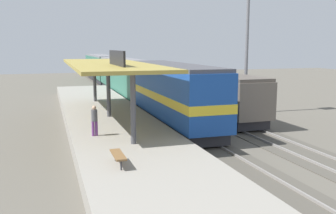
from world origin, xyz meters
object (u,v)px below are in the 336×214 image
(locomotive, at_px, (173,94))
(passenger_carriage_front, at_px, (124,77))
(passenger_carriage_rear, at_px, (100,67))
(platform_bench, at_px, (118,155))
(light_mast, at_px, (248,16))
(freight_car, at_px, (219,95))
(person_waiting, at_px, (94,119))

(locomotive, distance_m, passenger_carriage_front, 18.00)
(locomotive, height_order, passenger_carriage_rear, locomotive)
(passenger_carriage_rear, bearing_deg, locomotive, -90.00)
(platform_bench, height_order, passenger_carriage_front, passenger_carriage_front)
(light_mast, bearing_deg, locomotive, -157.30)
(platform_bench, distance_m, passenger_carriage_rear, 49.95)
(locomotive, distance_m, light_mast, 10.36)
(platform_bench, relative_size, passenger_carriage_rear, 0.08)
(locomotive, bearing_deg, light_mast, 22.70)
(locomotive, distance_m, passenger_carriage_rear, 38.80)
(platform_bench, xyz_separation_m, freight_car, (10.60, 12.57, 0.63))
(passenger_carriage_front, bearing_deg, person_waiting, -105.22)
(passenger_carriage_front, bearing_deg, platform_bench, -101.78)
(locomotive, xyz_separation_m, light_mast, (7.80, 3.26, 5.99))
(freight_car, xyz_separation_m, light_mast, (3.20, 1.47, 6.43))
(platform_bench, bearing_deg, light_mast, 45.50)
(freight_car, xyz_separation_m, person_waiting, (-10.89, -6.90, -0.12))
(locomotive, bearing_deg, platform_bench, -119.10)
(locomotive, bearing_deg, person_waiting, -140.93)
(passenger_carriage_rear, height_order, freight_car, passenger_carriage_rear)
(freight_car, relative_size, person_waiting, 7.02)
(passenger_carriage_rear, bearing_deg, freight_car, -82.91)
(locomotive, height_order, freight_car, locomotive)
(passenger_carriage_rear, relative_size, light_mast, 1.71)
(platform_bench, xyz_separation_m, passenger_carriage_rear, (6.00, 49.58, 0.97))
(passenger_carriage_front, distance_m, person_waiting, 23.95)
(locomotive, relative_size, person_waiting, 8.44)
(platform_bench, relative_size, person_waiting, 0.99)
(locomotive, bearing_deg, passenger_carriage_front, 90.00)
(platform_bench, xyz_separation_m, person_waiting, (-0.29, 5.68, 0.51))
(locomotive, relative_size, light_mast, 1.23)
(locomotive, xyz_separation_m, freight_car, (4.60, 1.79, -0.44))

